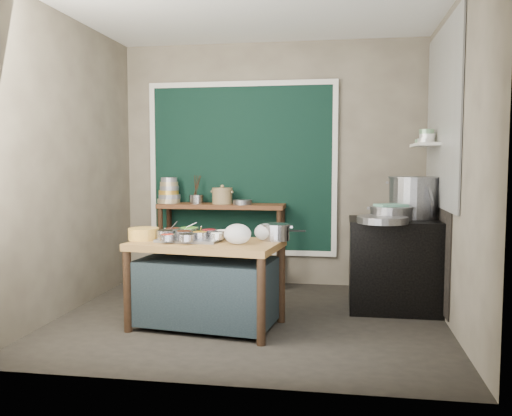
% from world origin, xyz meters
% --- Properties ---
extents(floor, '(3.50, 3.00, 0.02)m').
position_xyz_m(floor, '(0.00, 0.00, -0.01)').
color(floor, black).
rests_on(floor, ground).
extents(back_wall, '(3.50, 0.02, 2.80)m').
position_xyz_m(back_wall, '(0.00, 1.51, 1.40)').
color(back_wall, '#786E5C').
rests_on(back_wall, floor).
extents(left_wall, '(0.02, 3.00, 2.80)m').
position_xyz_m(left_wall, '(-1.76, 0.00, 1.40)').
color(left_wall, '#786E5C').
rests_on(left_wall, floor).
extents(right_wall, '(0.02, 3.00, 2.80)m').
position_xyz_m(right_wall, '(1.76, 0.00, 1.40)').
color(right_wall, '#786E5C').
rests_on(right_wall, floor).
extents(ceiling, '(3.50, 3.00, 0.02)m').
position_xyz_m(ceiling, '(0.00, 0.00, 2.81)').
color(ceiling, '#786E5C').
rests_on(ceiling, back_wall).
extents(curtain_panel, '(2.10, 0.02, 1.90)m').
position_xyz_m(curtain_panel, '(-0.35, 1.47, 1.35)').
color(curtain_panel, black).
rests_on(curtain_panel, back_wall).
extents(curtain_frame, '(2.22, 0.03, 2.02)m').
position_xyz_m(curtain_frame, '(-0.35, 1.46, 1.35)').
color(curtain_frame, beige).
rests_on(curtain_frame, back_wall).
extents(tile_panel, '(0.02, 1.70, 1.70)m').
position_xyz_m(tile_panel, '(1.74, 0.55, 1.85)').
color(tile_panel, '#B2B2AA').
rests_on(tile_panel, right_wall).
extents(soot_patch, '(0.01, 1.30, 1.30)m').
position_xyz_m(soot_patch, '(1.74, 0.65, 0.70)').
color(soot_patch, black).
rests_on(soot_patch, right_wall).
extents(wall_shelf, '(0.22, 0.70, 0.03)m').
position_xyz_m(wall_shelf, '(1.63, 0.85, 1.60)').
color(wall_shelf, beige).
rests_on(wall_shelf, right_wall).
extents(prep_table, '(1.33, 0.88, 0.75)m').
position_xyz_m(prep_table, '(-0.33, -0.30, 0.38)').
color(prep_table, brown).
rests_on(prep_table, floor).
extents(back_counter, '(1.45, 0.40, 0.95)m').
position_xyz_m(back_counter, '(-0.55, 1.28, 0.47)').
color(back_counter, '#592E19').
rests_on(back_counter, floor).
extents(stove_block, '(0.90, 0.68, 0.85)m').
position_xyz_m(stove_block, '(1.35, 0.55, 0.42)').
color(stove_block, black).
rests_on(stove_block, floor).
extents(stove_top, '(0.92, 0.69, 0.03)m').
position_xyz_m(stove_top, '(1.35, 0.55, 0.86)').
color(stove_top, black).
rests_on(stove_top, stove_block).
extents(condiment_tray, '(0.56, 0.41, 0.02)m').
position_xyz_m(condiment_tray, '(-0.48, -0.27, 0.76)').
color(condiment_tray, gray).
rests_on(condiment_tray, prep_table).
extents(condiment_bowls, '(0.62, 0.48, 0.07)m').
position_xyz_m(condiment_bowls, '(-0.50, -0.25, 0.80)').
color(condiment_bowls, gray).
rests_on(condiment_bowls, condiment_tray).
extents(yellow_basin, '(0.35, 0.35, 0.10)m').
position_xyz_m(yellow_basin, '(-0.90, -0.28, 0.80)').
color(yellow_basin, gold).
rests_on(yellow_basin, prep_table).
extents(saucepan, '(0.27, 0.27, 0.14)m').
position_xyz_m(saucepan, '(0.25, -0.14, 0.82)').
color(saucepan, gray).
rests_on(saucepan, prep_table).
extents(plastic_bag_a, '(0.27, 0.24, 0.17)m').
position_xyz_m(plastic_bag_a, '(-0.03, -0.41, 0.84)').
color(plastic_bag_a, white).
rests_on(plastic_bag_a, prep_table).
extents(plastic_bag_b, '(0.20, 0.17, 0.15)m').
position_xyz_m(plastic_bag_b, '(0.17, -0.18, 0.82)').
color(plastic_bag_b, white).
rests_on(plastic_bag_b, prep_table).
extents(bowl_stack, '(0.27, 0.27, 0.30)m').
position_xyz_m(bowl_stack, '(-1.19, 1.31, 1.08)').
color(bowl_stack, tan).
rests_on(bowl_stack, back_counter).
extents(utensil_cup, '(0.17, 0.17, 0.10)m').
position_xyz_m(utensil_cup, '(-0.85, 1.30, 1.00)').
color(utensil_cup, gray).
rests_on(utensil_cup, back_counter).
extents(ceramic_crock, '(0.31, 0.31, 0.17)m').
position_xyz_m(ceramic_crock, '(-0.54, 1.27, 1.03)').
color(ceramic_crock, olive).
rests_on(ceramic_crock, back_counter).
extents(wide_bowl, '(0.22, 0.22, 0.05)m').
position_xyz_m(wide_bowl, '(-0.30, 1.22, 0.98)').
color(wide_bowl, gray).
rests_on(wide_bowl, back_counter).
extents(stock_pot, '(0.53, 0.53, 0.41)m').
position_xyz_m(stock_pot, '(1.52, 0.72, 1.08)').
color(stock_pot, gray).
rests_on(stock_pot, stove_top).
extents(pot_lid, '(0.16, 0.41, 0.40)m').
position_xyz_m(pot_lid, '(1.62, 0.64, 1.08)').
color(pot_lid, gray).
rests_on(pot_lid, stove_top).
extents(steamer, '(0.42, 0.42, 0.13)m').
position_xyz_m(steamer, '(1.27, 0.45, 0.95)').
color(steamer, gray).
rests_on(steamer, stove_top).
extents(green_cloth, '(0.32, 0.29, 0.02)m').
position_xyz_m(green_cloth, '(1.27, 0.45, 1.02)').
color(green_cloth, '#5D967A').
rests_on(green_cloth, steamer).
extents(shallow_pan, '(0.52, 0.52, 0.06)m').
position_xyz_m(shallow_pan, '(1.18, 0.20, 0.91)').
color(shallow_pan, gray).
rests_on(shallow_pan, stove_top).
extents(shelf_bowl_stack, '(0.17, 0.17, 0.13)m').
position_xyz_m(shelf_bowl_stack, '(1.63, 0.76, 1.68)').
color(shelf_bowl_stack, silver).
rests_on(shelf_bowl_stack, wall_shelf).
extents(shelf_bowl_green, '(0.17, 0.17, 0.05)m').
position_xyz_m(shelf_bowl_green, '(1.63, 1.10, 1.64)').
color(shelf_bowl_green, gray).
rests_on(shelf_bowl_green, wall_shelf).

